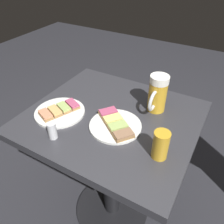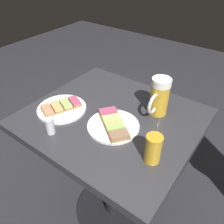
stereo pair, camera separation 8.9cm
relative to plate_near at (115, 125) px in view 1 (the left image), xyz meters
The scene contains 7 objects.
ground_plane 0.75m from the plate_near, 130.41° to the left, with size 6.00×6.00×0.00m, color #28282D.
cafe_table 0.20m from the plate_near, 130.41° to the left, with size 0.71×0.64×0.73m.
plate_near is the anchor object (origin of this frame).
plate_far 0.26m from the plate_near, behind, with size 0.22×0.22×0.03m.
beer_mug 0.22m from the plate_near, 62.69° to the left, with size 0.08×0.14×0.17m.
beer_glass_small 0.22m from the plate_near, 16.47° to the right, with size 0.06×0.06×0.11m, color gold.
salt_shaker 0.25m from the plate_near, 135.49° to the right, with size 0.03×0.03×0.07m, color silver.
Camera 1 is at (0.38, -0.67, 1.34)m, focal length 36.28 mm.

